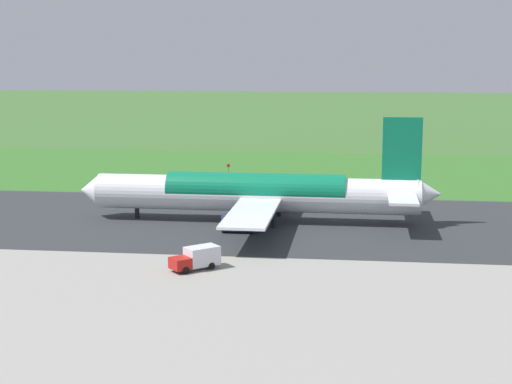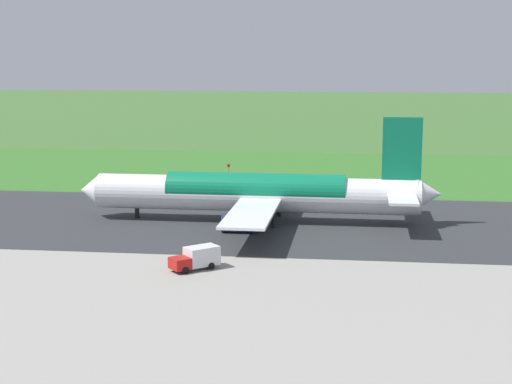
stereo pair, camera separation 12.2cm
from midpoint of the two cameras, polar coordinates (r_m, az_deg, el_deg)
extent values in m
plane|color=#3D662D|center=(117.24, -0.66, -2.15)|extent=(800.00, 800.00, 0.00)
cube|color=#2D3033|center=(117.23, -0.66, -2.14)|extent=(600.00, 41.56, 0.06)
cube|color=#346B27|center=(159.90, 1.45, 1.14)|extent=(600.00, 80.00, 0.04)
cylinder|color=white|center=(116.24, 0.03, -0.15)|extent=(48.04, 5.55, 5.20)
cone|color=white|center=(122.16, -11.91, 0.13)|extent=(3.04, 4.96, 4.94)
cone|color=white|center=(115.63, 12.51, -0.14)|extent=(3.53, 4.45, 4.42)
cube|color=#0C724C|center=(114.40, 10.59, 3.11)|extent=(5.60, 0.54, 9.00)
cube|color=white|center=(109.90, 10.63, -0.49)|extent=(4.07, 9.03, 0.36)
cube|color=white|center=(120.72, 10.36, 0.46)|extent=(4.07, 9.03, 0.36)
cube|color=white|center=(105.48, -0.21, -1.42)|extent=(6.16, 22.04, 0.35)
cube|color=white|center=(126.95, 1.13, 0.54)|extent=(6.16, 22.04, 0.35)
cylinder|color=#23284C|center=(109.73, -1.26, -2.29)|extent=(4.52, 2.83, 2.80)
cylinder|color=#23284C|center=(124.27, -0.20, -0.83)|extent=(4.52, 2.83, 2.80)
cylinder|color=black|center=(120.41, -8.61, -1.11)|extent=(0.70, 0.70, 3.42)
cylinder|color=black|center=(112.47, 1.28, -1.79)|extent=(0.70, 0.70, 3.42)
cylinder|color=black|center=(120.26, 1.70, -1.01)|extent=(0.70, 0.70, 3.42)
cylinder|color=#0C724C|center=(116.15, 0.03, 0.11)|extent=(26.44, 5.42, 5.23)
cube|color=#B21914|center=(90.50, -5.45, -5.16)|extent=(3.11, 3.11, 1.30)
cube|color=silver|center=(91.72, -3.92, -4.64)|extent=(4.37, 4.24, 2.20)
cylinder|color=black|center=(89.83, -5.13, -5.70)|extent=(0.87, 0.82, 0.90)
cylinder|color=black|center=(91.51, -5.75, -5.41)|extent=(0.87, 0.82, 0.90)
cylinder|color=black|center=(91.47, -3.27, -5.39)|extent=(0.87, 0.82, 0.90)
cylinder|color=black|center=(93.13, -3.91, -5.11)|extent=(0.87, 0.82, 0.90)
cylinder|color=slate|center=(158.01, -1.98, 1.42)|extent=(0.10, 0.10, 2.20)
cube|color=red|center=(157.82, -1.98, 1.93)|extent=(0.60, 0.04, 0.60)
cone|color=orange|center=(163.26, -3.15, 1.40)|extent=(0.40, 0.40, 0.55)
camera|label=1|loc=(0.06, -89.97, 0.01)|focal=55.08mm
camera|label=2|loc=(0.06, 90.03, -0.01)|focal=55.08mm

